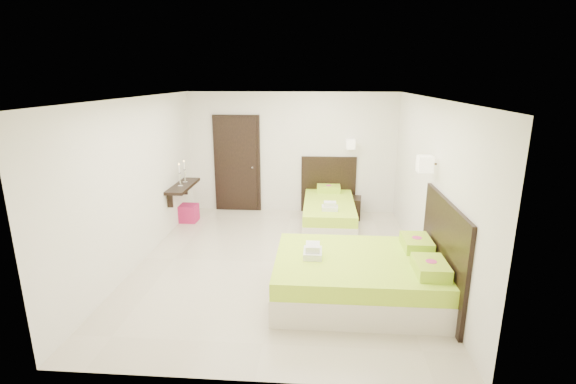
# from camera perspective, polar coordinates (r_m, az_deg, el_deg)

# --- Properties ---
(floor) EXTENTS (5.50, 5.50, 0.00)m
(floor) POSITION_cam_1_polar(r_m,az_deg,el_deg) (6.84, -1.04, -9.58)
(floor) COLOR beige
(floor) RESTS_ON ground
(bed_single) EXTENTS (1.19, 1.98, 1.64)m
(bed_single) POSITION_cam_1_polar(r_m,az_deg,el_deg) (8.42, 5.62, -2.59)
(bed_single) COLOR beige
(bed_single) RESTS_ON ground
(bed_double) EXTENTS (2.22, 1.89, 1.83)m
(bed_double) POSITION_cam_1_polar(r_m,az_deg,el_deg) (5.79, 10.37, -11.11)
(bed_double) COLOR beige
(bed_double) RESTS_ON ground
(nightstand) EXTENTS (0.55, 0.50, 0.44)m
(nightstand) POSITION_cam_1_polar(r_m,az_deg,el_deg) (8.95, 8.31, -2.09)
(nightstand) COLOR black
(nightstand) RESTS_ON ground
(ottoman) EXTENTS (0.36, 0.36, 0.35)m
(ottoman) POSITION_cam_1_polar(r_m,az_deg,el_deg) (8.88, -13.42, -2.82)
(ottoman) COLOR #A5164A
(ottoman) RESTS_ON ground
(door) EXTENTS (1.02, 0.15, 2.14)m
(door) POSITION_cam_1_polar(r_m,az_deg,el_deg) (9.23, -6.97, 3.81)
(door) COLOR black
(door) RESTS_ON ground
(console_shelf) EXTENTS (0.35, 1.20, 0.78)m
(console_shelf) POSITION_cam_1_polar(r_m,az_deg,el_deg) (8.48, -14.22, 0.77)
(console_shelf) COLOR black
(console_shelf) RESTS_ON ground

